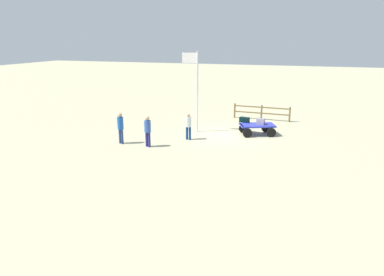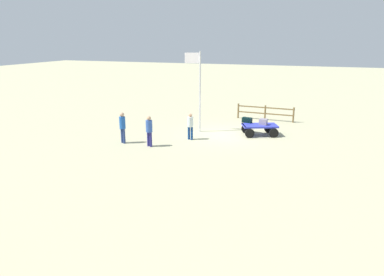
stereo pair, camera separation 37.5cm
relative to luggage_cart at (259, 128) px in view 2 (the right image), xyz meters
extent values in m
plane|color=#B6B18A|center=(2.00, 0.61, -0.48)|extent=(120.00, 120.00, 0.00)
cube|color=#313AC6|center=(-0.02, -0.01, 0.13)|extent=(2.34, 1.82, 0.10)
cube|color=#313AC6|center=(0.89, 0.38, 0.13)|extent=(0.48, 0.99, 0.10)
cylinder|color=black|center=(0.43, 0.80, -0.20)|extent=(0.56, 0.33, 0.56)
cylinder|color=black|center=(0.87, -0.25, -0.20)|extent=(0.56, 0.33, 0.56)
cylinder|color=black|center=(-0.91, 0.23, -0.20)|extent=(0.56, 0.33, 0.56)
cylinder|color=black|center=(-0.47, -0.82, -0.20)|extent=(0.56, 0.33, 0.56)
cube|color=gray|center=(-0.20, -0.11, 0.36)|extent=(0.49, 0.43, 0.36)
cube|color=black|center=(0.84, -0.33, 0.34)|extent=(0.65, 0.43, 0.32)
cylinder|color=navy|center=(3.54, 2.33, -0.09)|extent=(0.14, 0.14, 0.78)
cylinder|color=navy|center=(3.74, 2.29, -0.09)|extent=(0.14, 0.14, 0.78)
cylinder|color=silver|center=(3.64, 2.31, 0.58)|extent=(0.40, 0.40, 0.58)
sphere|color=tan|center=(3.64, 2.31, 0.97)|extent=(0.20, 0.20, 0.20)
cylinder|color=navy|center=(5.18, 4.39, -0.07)|extent=(0.14, 0.14, 0.83)
cylinder|color=navy|center=(5.37, 4.32, -0.07)|extent=(0.14, 0.14, 0.83)
cylinder|color=#3154A9|center=(5.28, 4.35, 0.66)|extent=(0.46, 0.46, 0.64)
sphere|color=tan|center=(5.28, 4.35, 1.10)|extent=(0.24, 0.24, 0.24)
cylinder|color=navy|center=(6.88, 4.32, -0.06)|extent=(0.14, 0.14, 0.84)
cylinder|color=navy|center=(7.06, 4.23, -0.06)|extent=(0.14, 0.14, 0.84)
cylinder|color=#1D52AA|center=(6.97, 4.27, 0.70)|extent=(0.45, 0.45, 0.68)
sphere|color=tan|center=(6.97, 4.27, 1.16)|extent=(0.25, 0.25, 0.25)
cylinder|color=silver|center=(3.71, 0.39, 2.01)|extent=(0.10, 0.10, 4.99)
cube|color=white|center=(4.22, 0.39, 4.10)|extent=(0.92, 0.10, 0.62)
cylinder|color=brown|center=(-1.69, -4.21, 0.06)|extent=(0.12, 0.12, 1.08)
cylinder|color=brown|center=(0.30, -4.31, 0.06)|extent=(0.12, 0.12, 1.08)
cylinder|color=brown|center=(2.29, -4.40, 0.06)|extent=(0.12, 0.12, 1.08)
cube|color=brown|center=(0.30, -4.31, 0.44)|extent=(3.99, 0.27, 0.08)
cube|color=brown|center=(0.30, -4.31, 0.01)|extent=(3.99, 0.27, 0.08)
camera|label=1|loc=(-2.84, 21.21, 5.25)|focal=33.13mm
camera|label=2|loc=(-3.19, 21.09, 5.25)|focal=33.13mm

